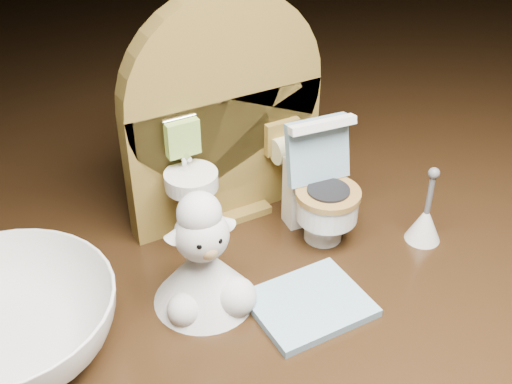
{
  "coord_description": "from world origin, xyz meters",
  "views": [
    {
      "loc": [
        -0.15,
        -0.25,
        0.26
      ],
      "look_at": [
        -0.0,
        0.02,
        0.05
      ],
      "focal_mm": 45.0,
      "sensor_mm": 36.0,
      "label": 1
    }
  ],
  "objects": [
    {
      "name": "toilet_brush",
      "position": [
        0.09,
        -0.02,
        0.01
      ],
      "size": [
        0.02,
        0.02,
        0.05
      ],
      "color": "white",
      "rests_on": "ground"
    },
    {
      "name": "plush_lamb",
      "position": [
        -0.05,
        -0.01,
        0.03
      ],
      "size": [
        0.06,
        0.06,
        0.07
      ],
      "rotation": [
        0.0,
        0.0,
        -0.09
      ],
      "color": "silver",
      "rests_on": "ground"
    },
    {
      "name": "bath_mat",
      "position": [
        -0.0,
        -0.04,
        0.0
      ],
      "size": [
        0.06,
        0.05,
        0.0
      ],
      "primitive_type": "cube",
      "rotation": [
        0.0,
        0.0,
        0.0
      ],
      "color": "#7EA5BE",
      "rests_on": "ground"
    },
    {
      "name": "backdrop_panel",
      "position": [
        -0.0,
        0.06,
        0.07
      ],
      "size": [
        0.13,
        0.05,
        0.15
      ],
      "color": "olive",
      "rests_on": "ground"
    },
    {
      "name": "ceramic_bowl",
      "position": [
        -0.15,
        0.01,
        0.02
      ],
      "size": [
        0.13,
        0.13,
        0.04
      ],
      "primitive_type": "imported",
      "rotation": [
        0.0,
        0.0,
        -0.17
      ],
      "color": "white",
      "rests_on": "ground"
    },
    {
      "name": "toy_toilet",
      "position": [
        0.04,
        0.02,
        0.03
      ],
      "size": [
        0.04,
        0.05,
        0.08
      ],
      "rotation": [
        0.0,
        0.0,
        -0.11
      ],
      "color": "white",
      "rests_on": "ground"
    }
  ]
}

